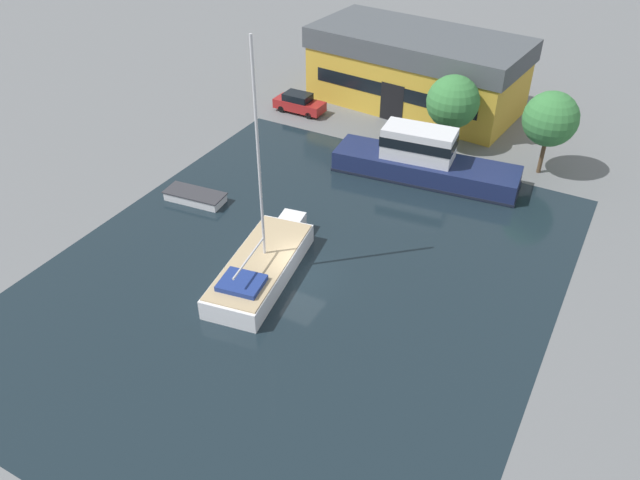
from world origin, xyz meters
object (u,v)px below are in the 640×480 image
object	(u,v)px
quay_tree_near_building	(453,102)
sailboat_moored	(262,265)
small_dinghy	(195,197)
warehouse_building	(416,69)
motor_cruiser	(423,161)
parked_car	(299,103)
quay_tree_by_water	(551,119)

from	to	relation	value
quay_tree_near_building	sailboat_moored	distance (m)	21.44
quay_tree_near_building	small_dinghy	xyz separation A→B (m)	(-12.76, -16.10, -3.61)
quay_tree_near_building	sailboat_moored	bearing A→B (deg)	-101.21
warehouse_building	sailboat_moored	world-z (taller)	sailboat_moored
quay_tree_near_building	sailboat_moored	xyz separation A→B (m)	(-4.12, -20.79, -3.21)
warehouse_building	motor_cruiser	bearing A→B (deg)	-59.82
warehouse_building	parked_car	xyz separation A→B (m)	(-8.29, -6.55, -2.43)
warehouse_building	quay_tree_near_building	size ratio (longest dim) A/B	3.23
warehouse_building	motor_cruiser	size ratio (longest dim) A/B	1.40
motor_cruiser	small_dinghy	xyz separation A→B (m)	(-12.67, -10.73, -1.03)
quay_tree_by_water	warehouse_building	bearing A→B (deg)	150.94
quay_tree_near_building	motor_cruiser	xyz separation A→B (m)	(-0.09, -5.37, -2.58)
motor_cruiser	small_dinghy	distance (m)	16.64
warehouse_building	motor_cruiser	world-z (taller)	warehouse_building
parked_car	quay_tree_near_building	bearing A→B (deg)	89.58
quay_tree_near_building	parked_car	xyz separation A→B (m)	(-13.92, 0.25, -3.10)
parked_car	motor_cruiser	world-z (taller)	motor_cruiser
warehouse_building	quay_tree_by_water	xyz separation A→B (m)	(12.99, -7.22, 1.05)
quay_tree_near_building	sailboat_moored	size ratio (longest dim) A/B	0.43
quay_tree_near_building	warehouse_building	bearing A→B (deg)	129.61
parked_car	sailboat_moored	size ratio (longest dim) A/B	0.32
quay_tree_by_water	parked_car	size ratio (longest dim) A/B	1.39
sailboat_moored	small_dinghy	size ratio (longest dim) A/B	3.17
quay_tree_near_building	quay_tree_by_water	distance (m)	7.38
quay_tree_near_building	small_dinghy	size ratio (longest dim) A/B	1.35
quay_tree_by_water	sailboat_moored	size ratio (longest dim) A/B	0.45
small_dinghy	sailboat_moored	bearing A→B (deg)	-124.37
sailboat_moored	quay_tree_by_water	bearing A→B (deg)	51.37
sailboat_moored	warehouse_building	bearing A→B (deg)	83.89
quay_tree_by_water	small_dinghy	distance (m)	25.82
small_dinghy	quay_tree_near_building	bearing A→B (deg)	-44.27
warehouse_building	sailboat_moored	distance (m)	27.75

